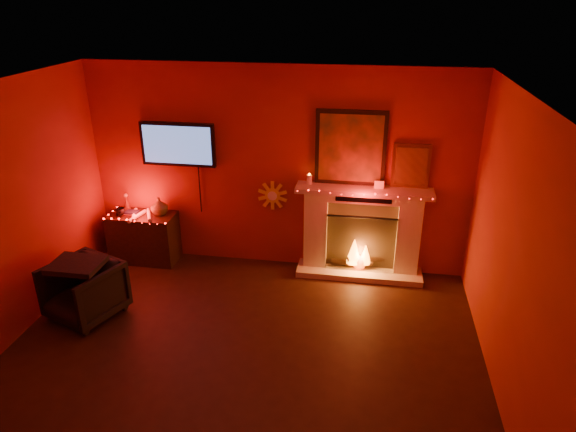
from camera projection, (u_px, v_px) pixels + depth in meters
name	position (u px, v px, depth m)	size (l,w,h in m)	color
room	(223.00, 263.00, 4.42)	(5.00, 5.00, 5.00)	black
fireplace	(361.00, 223.00, 6.66)	(1.72, 0.40, 2.18)	beige
tv	(178.00, 145.00, 6.71)	(1.00, 0.07, 1.24)	black
sunburst_clock	(273.00, 196.00, 6.81)	(0.40, 0.03, 0.40)	yellow
console_table	(144.00, 235.00, 7.13)	(0.90, 0.52, 0.93)	black
armchair	(84.00, 291.00, 5.89)	(0.72, 0.74, 0.68)	black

